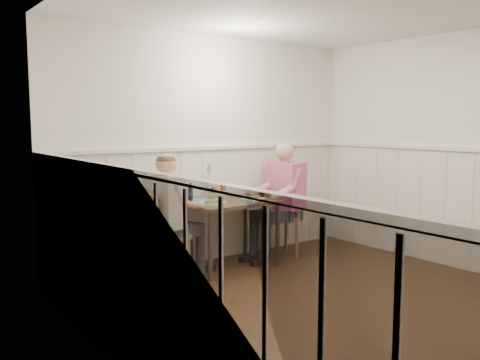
{
  "coord_description": "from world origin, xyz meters",
  "views": [
    {
      "loc": [
        -3.26,
        -2.69,
        1.62
      ],
      "look_at": [
        -0.05,
        1.64,
        1.0
      ],
      "focal_mm": 38.0,
      "sensor_mm": 36.0,
      "label": 1
    }
  ],
  "objects_px": {
    "dining_table": "(229,209)",
    "beer_bottle": "(191,193)",
    "diner_cream": "(168,226)",
    "grass_vase": "(207,182)",
    "chair_left": "(158,232)",
    "chair_right": "(281,212)",
    "man_in_pink": "(283,208)"
  },
  "relations": [
    {
      "from": "diner_cream",
      "to": "chair_right",
      "type": "bearing_deg",
      "value": 1.35
    },
    {
      "from": "man_in_pink",
      "to": "dining_table",
      "type": "bearing_deg",
      "value": 179.3
    },
    {
      "from": "chair_right",
      "to": "man_in_pink",
      "type": "height_order",
      "value": "man_in_pink"
    },
    {
      "from": "dining_table",
      "to": "grass_vase",
      "type": "height_order",
      "value": "grass_vase"
    },
    {
      "from": "chair_right",
      "to": "chair_left",
      "type": "xyz_separation_m",
      "value": [
        -1.65,
        0.01,
        -0.03
      ]
    },
    {
      "from": "dining_table",
      "to": "beer_bottle",
      "type": "xyz_separation_m",
      "value": [
        -0.36,
        0.24,
        0.19
      ]
    },
    {
      "from": "chair_left",
      "to": "grass_vase",
      "type": "bearing_deg",
      "value": 16.82
    },
    {
      "from": "beer_bottle",
      "to": "chair_left",
      "type": "bearing_deg",
      "value": -160.05
    },
    {
      "from": "man_in_pink",
      "to": "grass_vase",
      "type": "distance_m",
      "value": 1.01
    },
    {
      "from": "diner_cream",
      "to": "grass_vase",
      "type": "distance_m",
      "value": 0.8
    },
    {
      "from": "chair_left",
      "to": "grass_vase",
      "type": "distance_m",
      "value": 0.89
    },
    {
      "from": "dining_table",
      "to": "beer_bottle",
      "type": "distance_m",
      "value": 0.47
    },
    {
      "from": "chair_left",
      "to": "beer_bottle",
      "type": "distance_m",
      "value": 0.63
    },
    {
      "from": "diner_cream",
      "to": "grass_vase",
      "type": "height_order",
      "value": "diner_cream"
    },
    {
      "from": "dining_table",
      "to": "diner_cream",
      "type": "distance_m",
      "value": 0.77
    },
    {
      "from": "dining_table",
      "to": "beer_bottle",
      "type": "bearing_deg",
      "value": 146.45
    },
    {
      "from": "chair_left",
      "to": "man_in_pink",
      "type": "bearing_deg",
      "value": -2.31
    },
    {
      "from": "man_in_pink",
      "to": "diner_cream",
      "type": "height_order",
      "value": "man_in_pink"
    },
    {
      "from": "chair_left",
      "to": "man_in_pink",
      "type": "xyz_separation_m",
      "value": [
        1.64,
        -0.07,
        0.09
      ]
    },
    {
      "from": "chair_left",
      "to": "diner_cream",
      "type": "relative_size",
      "value": 0.69
    },
    {
      "from": "chair_right",
      "to": "beer_bottle",
      "type": "distance_m",
      "value": 1.22
    },
    {
      "from": "dining_table",
      "to": "chair_left",
      "type": "xyz_separation_m",
      "value": [
        -0.85,
        0.06,
        -0.16
      ]
    },
    {
      "from": "dining_table",
      "to": "man_in_pink",
      "type": "bearing_deg",
      "value": -0.7
    },
    {
      "from": "man_in_pink",
      "to": "beer_bottle",
      "type": "relative_size",
      "value": 6.84
    },
    {
      "from": "grass_vase",
      "to": "chair_left",
      "type": "bearing_deg",
      "value": -163.18
    },
    {
      "from": "chair_left",
      "to": "beer_bottle",
      "type": "bearing_deg",
      "value": 19.95
    },
    {
      "from": "grass_vase",
      "to": "chair_right",
      "type": "bearing_deg",
      "value": -14.14
    },
    {
      "from": "chair_left",
      "to": "diner_cream",
      "type": "bearing_deg",
      "value": -25.85
    },
    {
      "from": "man_in_pink",
      "to": "grass_vase",
      "type": "xyz_separation_m",
      "value": [
        -0.9,
        0.29,
        0.35
      ]
    },
    {
      "from": "chair_right",
      "to": "chair_left",
      "type": "height_order",
      "value": "chair_right"
    },
    {
      "from": "dining_table",
      "to": "diner_cream",
      "type": "xyz_separation_m",
      "value": [
        -0.76,
        0.01,
        -0.1
      ]
    },
    {
      "from": "chair_left",
      "to": "grass_vase",
      "type": "relative_size",
      "value": 2.15
    }
  ]
}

